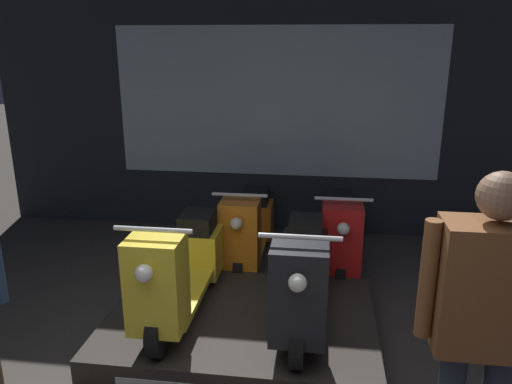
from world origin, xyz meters
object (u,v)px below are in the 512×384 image
object	(u,v)px
scooter_display_left	(180,269)
person_right_browsing	(485,311)
scooter_backrow_0	(249,228)
scooter_backrow_1	(339,232)
scooter_display_right	(302,276)

from	to	relation	value
scooter_display_left	person_right_browsing	world-z (taller)	person_right_browsing
scooter_display_left	person_right_browsing	bearing A→B (deg)	-32.12
scooter_backrow_0	scooter_backrow_1	bearing A→B (deg)	0.00
scooter_backrow_1	person_right_browsing	world-z (taller)	person_right_browsing
scooter_display_right	scooter_backrow_1	size ratio (longest dim) A/B	1.00
person_right_browsing	scooter_display_right	bearing A→B (deg)	128.18
scooter_display_right	scooter_backrow_1	bearing A→B (deg)	77.55
scooter_display_left	scooter_backrow_1	xyz separation A→B (m)	(1.24, 1.44, -0.20)
scooter_display_right	person_right_browsing	bearing A→B (deg)	-51.82
scooter_display_left	scooter_display_right	bearing A→B (deg)	0.00
scooter_display_left	person_right_browsing	xyz separation A→B (m)	(1.83, -1.15, 0.44)
scooter_display_left	scooter_display_right	size ratio (longest dim) A/B	1.00
scooter_display_left	scooter_display_right	world-z (taller)	same
scooter_backrow_0	scooter_backrow_1	size ratio (longest dim) A/B	1.00
scooter_backrow_0	scooter_backrow_1	distance (m)	0.93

